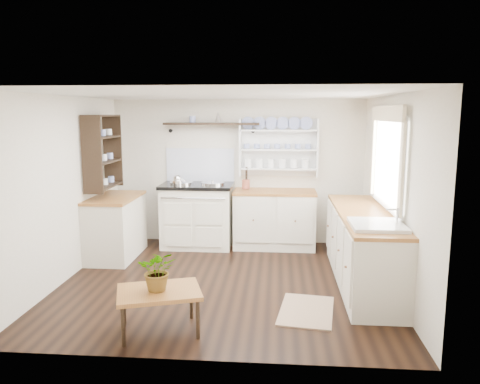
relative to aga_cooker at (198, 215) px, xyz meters
name	(u,v)px	position (x,y,z in m)	size (l,w,h in m)	color
floor	(225,282)	(0.61, -1.57, -0.51)	(4.00, 3.80, 0.01)	black
wall_back	(238,172)	(0.61, 0.33, 0.64)	(4.00, 0.02, 2.30)	beige
wall_right	(393,193)	(2.61, -1.57, 0.64)	(0.02, 3.80, 2.30)	beige
wall_left	(65,189)	(-1.39, -1.57, 0.64)	(0.02, 3.80, 2.30)	beige
ceiling	(224,94)	(0.61, -1.57, 1.79)	(4.00, 3.80, 0.01)	white
window	(387,157)	(2.56, -1.42, 1.06)	(0.08, 1.55, 1.22)	white
aga_cooker	(198,215)	(0.00, 0.00, 0.00)	(1.11, 0.77, 1.03)	white
back_cabinets	(274,218)	(1.21, 0.03, -0.05)	(1.27, 0.63, 0.90)	beige
right_cabinets	(363,247)	(2.31, -1.47, -0.05)	(0.62, 2.43, 0.90)	beige
belfast_sink	(377,236)	(2.31, -2.22, 0.29)	(0.55, 0.60, 0.45)	white
left_cabinets	(116,226)	(-1.09, -0.67, -0.05)	(0.62, 1.13, 0.90)	beige
plate_rack	(279,147)	(1.26, 0.29, 1.05)	(1.20, 0.22, 0.90)	white
high_shelf	(212,124)	(0.21, 0.21, 1.40)	(1.50, 0.29, 0.16)	black
left_shelving	(103,151)	(-1.23, -0.67, 1.04)	(0.28, 0.80, 1.05)	black
kettle	(178,182)	(-0.28, -0.12, 0.53)	(0.17, 0.17, 0.21)	silver
utensil_crock	(246,184)	(0.76, 0.11, 0.48)	(0.12, 0.12, 0.14)	#9F4E3A
center_table	(159,295)	(0.14, -2.97, -0.13)	(0.91, 0.77, 0.42)	brown
potted_plant	(158,270)	(0.14, -2.97, 0.11)	(0.36, 0.31, 0.40)	#3F7233
floor_rug	(306,311)	(1.58, -2.39, -0.50)	(0.55, 0.85, 0.02)	#917354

